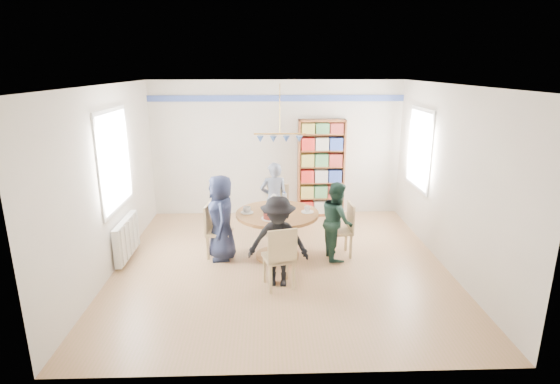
{
  "coord_description": "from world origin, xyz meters",
  "views": [
    {
      "loc": [
        -0.22,
        -6.17,
        2.94
      ],
      "look_at": [
        0.0,
        0.4,
        1.05
      ],
      "focal_mm": 28.0,
      "sensor_mm": 36.0,
      "label": 1
    }
  ],
  "objects_px": {
    "person_far": "(274,199)",
    "bookshelf": "(321,169)",
    "person_right": "(337,221)",
    "person_near": "(278,242)",
    "chair_far": "(277,207)",
    "chair_near": "(280,255)",
    "chair_right": "(344,227)",
    "person_left": "(221,218)",
    "chair_left": "(215,228)",
    "radiator": "(127,238)",
    "dining_table": "(277,224)"
  },
  "relations": [
    {
      "from": "person_left",
      "to": "bookshelf",
      "type": "height_order",
      "value": "bookshelf"
    },
    {
      "from": "person_left",
      "to": "person_near",
      "type": "height_order",
      "value": "person_left"
    },
    {
      "from": "chair_far",
      "to": "person_far",
      "type": "xyz_separation_m",
      "value": [
        -0.06,
        -0.09,
        0.17
      ]
    },
    {
      "from": "radiator",
      "to": "person_far",
      "type": "distance_m",
      "value": 2.54
    },
    {
      "from": "person_right",
      "to": "person_near",
      "type": "distance_m",
      "value": 1.3
    },
    {
      "from": "person_far",
      "to": "dining_table",
      "type": "bearing_deg",
      "value": 86.47
    },
    {
      "from": "chair_near",
      "to": "person_right",
      "type": "distance_m",
      "value": 1.37
    },
    {
      "from": "chair_right",
      "to": "chair_far",
      "type": "xyz_separation_m",
      "value": [
        -1.04,
        0.99,
        0.02
      ]
    },
    {
      "from": "dining_table",
      "to": "person_right",
      "type": "distance_m",
      "value": 0.94
    },
    {
      "from": "radiator",
      "to": "person_near",
      "type": "relative_size",
      "value": 0.78
    },
    {
      "from": "chair_near",
      "to": "person_right",
      "type": "bearing_deg",
      "value": 47.54
    },
    {
      "from": "bookshelf",
      "to": "radiator",
      "type": "bearing_deg",
      "value": -148.31
    },
    {
      "from": "chair_far",
      "to": "person_near",
      "type": "height_order",
      "value": "person_near"
    },
    {
      "from": "chair_right",
      "to": "chair_far",
      "type": "bearing_deg",
      "value": 136.32
    },
    {
      "from": "chair_right",
      "to": "person_right",
      "type": "distance_m",
      "value": 0.22
    },
    {
      "from": "dining_table",
      "to": "person_right",
      "type": "bearing_deg",
      "value": -2.94
    },
    {
      "from": "person_far",
      "to": "chair_near",
      "type": "bearing_deg",
      "value": 85.76
    },
    {
      "from": "bookshelf",
      "to": "chair_left",
      "type": "bearing_deg",
      "value": -134.09
    },
    {
      "from": "person_left",
      "to": "bookshelf",
      "type": "xyz_separation_m",
      "value": [
        1.81,
        2.07,
        0.28
      ]
    },
    {
      "from": "chair_left",
      "to": "person_far",
      "type": "bearing_deg",
      "value": 42.8
    },
    {
      "from": "chair_left",
      "to": "chair_right",
      "type": "height_order",
      "value": "chair_left"
    },
    {
      "from": "chair_right",
      "to": "person_far",
      "type": "height_order",
      "value": "person_far"
    },
    {
      "from": "chair_far",
      "to": "person_right",
      "type": "relative_size",
      "value": 0.73
    },
    {
      "from": "chair_right",
      "to": "person_left",
      "type": "height_order",
      "value": "person_left"
    },
    {
      "from": "chair_far",
      "to": "bookshelf",
      "type": "xyz_separation_m",
      "value": [
        0.91,
        1.01,
        0.46
      ]
    },
    {
      "from": "dining_table",
      "to": "chair_near",
      "type": "xyz_separation_m",
      "value": [
        0.01,
        -1.05,
        -0.06
      ]
    },
    {
      "from": "chair_far",
      "to": "person_near",
      "type": "distance_m",
      "value": 1.98
    },
    {
      "from": "chair_far",
      "to": "chair_near",
      "type": "height_order",
      "value": "chair_far"
    },
    {
      "from": "chair_left",
      "to": "person_near",
      "type": "distance_m",
      "value": 1.4
    },
    {
      "from": "chair_right",
      "to": "person_left",
      "type": "distance_m",
      "value": 1.95
    },
    {
      "from": "radiator",
      "to": "person_right",
      "type": "xyz_separation_m",
      "value": [
        3.3,
        -0.05,
        0.27
      ]
    },
    {
      "from": "chair_right",
      "to": "person_near",
      "type": "relative_size",
      "value": 0.67
    },
    {
      "from": "chair_left",
      "to": "radiator",
      "type": "bearing_deg",
      "value": -177.99
    },
    {
      "from": "person_right",
      "to": "chair_far",
      "type": "bearing_deg",
      "value": 34.64
    },
    {
      "from": "chair_right",
      "to": "bookshelf",
      "type": "distance_m",
      "value": 2.06
    },
    {
      "from": "chair_left",
      "to": "chair_right",
      "type": "distance_m",
      "value": 2.06
    },
    {
      "from": "bookshelf",
      "to": "person_near",
      "type": "bearing_deg",
      "value": -107.66
    },
    {
      "from": "person_left",
      "to": "person_far",
      "type": "bearing_deg",
      "value": 127.51
    },
    {
      "from": "chair_far",
      "to": "bookshelf",
      "type": "bearing_deg",
      "value": 48.06
    },
    {
      "from": "radiator",
      "to": "person_far",
      "type": "relative_size",
      "value": 0.74
    },
    {
      "from": "bookshelf",
      "to": "chair_far",
      "type": "bearing_deg",
      "value": -131.94
    },
    {
      "from": "person_far",
      "to": "bookshelf",
      "type": "height_order",
      "value": "bookshelf"
    },
    {
      "from": "person_left",
      "to": "chair_near",
      "type": "bearing_deg",
      "value": 29.2
    },
    {
      "from": "radiator",
      "to": "bookshelf",
      "type": "relative_size",
      "value": 0.51
    },
    {
      "from": "person_far",
      "to": "person_near",
      "type": "distance_m",
      "value": 1.88
    },
    {
      "from": "person_left",
      "to": "person_right",
      "type": "distance_m",
      "value": 1.81
    },
    {
      "from": "chair_near",
      "to": "person_far",
      "type": "distance_m",
      "value": 2.01
    },
    {
      "from": "person_left",
      "to": "person_right",
      "type": "relative_size",
      "value": 1.1
    },
    {
      "from": "chair_left",
      "to": "chair_near",
      "type": "distance_m",
      "value": 1.5
    },
    {
      "from": "chair_right",
      "to": "person_right",
      "type": "height_order",
      "value": "person_right"
    }
  ]
}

